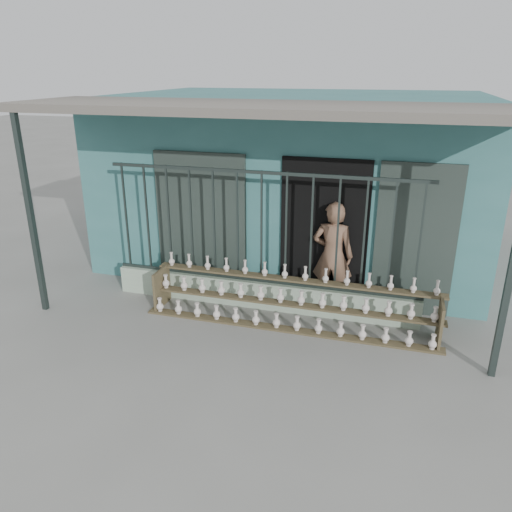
# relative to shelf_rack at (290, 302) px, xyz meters

# --- Properties ---
(ground) EXTENTS (60.00, 60.00, 0.00)m
(ground) POSITION_rel_shelf_rack_xyz_m (-0.58, -0.88, -0.36)
(ground) COLOR slate
(workshop_building) EXTENTS (7.40, 6.60, 3.21)m
(workshop_building) POSITION_rel_shelf_rack_xyz_m (-0.57, 3.35, 1.26)
(workshop_building) COLOR #32696A
(workshop_building) RESTS_ON ground
(parapet_wall) EXTENTS (5.00, 0.20, 0.45)m
(parapet_wall) POSITION_rel_shelf_rack_xyz_m (-0.58, 0.42, -0.14)
(parapet_wall) COLOR #99B097
(parapet_wall) RESTS_ON ground
(security_fence) EXTENTS (5.00, 0.04, 1.80)m
(security_fence) POSITION_rel_shelf_rack_xyz_m (-0.58, 0.42, 0.98)
(security_fence) COLOR #283330
(security_fence) RESTS_ON parapet_wall
(shelf_rack) EXTENTS (4.50, 0.68, 0.85)m
(shelf_rack) POSITION_rel_shelf_rack_xyz_m (0.00, 0.00, 0.00)
(shelf_rack) COLOR brown
(shelf_rack) RESTS_ON ground
(elderly_woman) EXTENTS (0.66, 0.44, 1.77)m
(elderly_woman) POSITION_rel_shelf_rack_xyz_m (0.50, 0.76, 0.52)
(elderly_woman) COLOR brown
(elderly_woman) RESTS_ON ground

